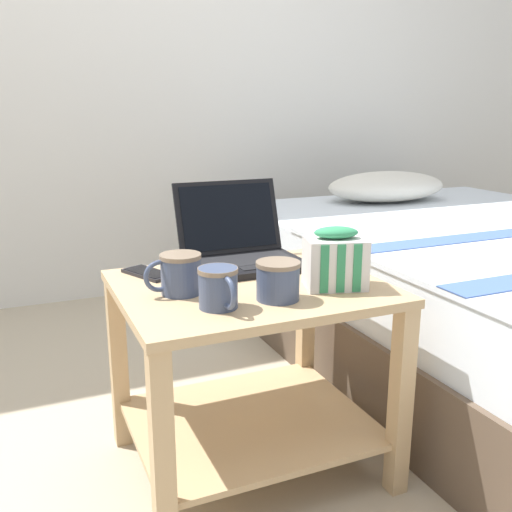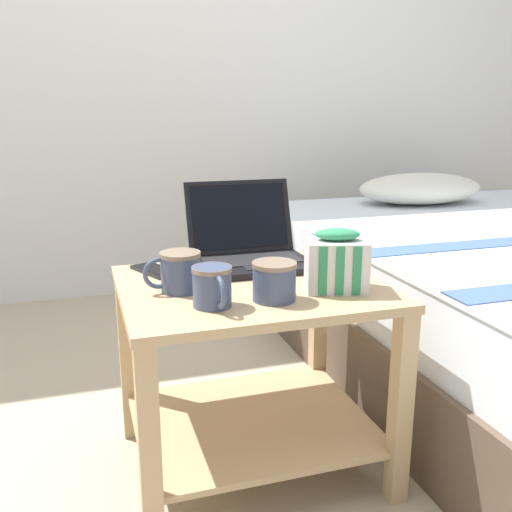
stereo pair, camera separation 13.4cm
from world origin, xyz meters
TOP-DOWN VIEW (x-y plane):
  - ground_plane at (0.00, 0.00)m, footprint 8.00×8.00m
  - back_wall at (0.00, 1.62)m, footprint 8.00×0.05m
  - bedside_table at (0.00, 0.00)m, footprint 0.64×0.54m
  - laptop at (0.05, 0.18)m, footprint 0.31×0.28m
  - mug_front_left at (0.01, -0.13)m, footprint 0.10×0.13m
  - mug_front_right at (-0.18, -0.01)m, footprint 0.14×0.10m
  - mug_mid_center at (-0.13, -0.14)m, footprint 0.09×0.13m
  - snack_bag at (0.18, -0.11)m, footprint 0.16×0.14m
  - cell_phone at (-0.21, 0.17)m, footprint 0.12×0.16m

SIDE VIEW (x-z plane):
  - ground_plane at x=0.00m, z-range 0.00..0.00m
  - bedside_table at x=0.00m, z-range 0.07..0.58m
  - cell_phone at x=-0.21m, z-range 0.51..0.52m
  - laptop at x=0.05m, z-range 0.44..0.66m
  - mug_front_left at x=0.01m, z-range 0.51..0.60m
  - mug_mid_center at x=-0.13m, z-range 0.51..0.60m
  - mug_front_right at x=-0.18m, z-range 0.51..0.61m
  - snack_bag at x=0.18m, z-range 0.50..0.65m
  - back_wall at x=0.00m, z-range 0.00..2.50m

